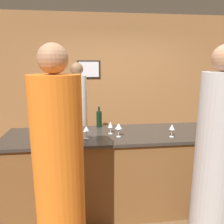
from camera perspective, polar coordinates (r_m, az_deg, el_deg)
The scene contains 13 objects.
ground_plane at distance 3.20m, azimuth 6.00°, elevation -23.02°, with size 14.00×14.00×0.00m, color brown.
back_wall at distance 4.47m, azimuth 1.13°, elevation 6.62°, with size 8.00×0.08×2.80m.
bar_counter at distance 2.94m, azimuth 6.24°, elevation -14.87°, with size 3.23×0.77×1.02m.
bartender at distance 3.50m, azimuth -8.73°, elevation -3.72°, with size 0.29×0.29×1.88m.
guest_0 at distance 1.91m, azimuth -13.50°, elevation -17.04°, with size 0.40×0.40×2.01m.
guest_1 at distance 2.28m, azimuth 25.13°, elevation -12.42°, with size 0.36×0.36×2.02m.
wine_bottle_0 at distance 2.95m, azimuth -3.39°, elevation -1.79°, with size 0.07×0.07×0.28m.
wine_bottle_1 at distance 2.64m, azimuth -12.13°, elevation -3.63°, with size 0.07×0.07×0.30m.
wine_glass_0 at distance 2.50m, azimuth -19.85°, elevation -4.69°, with size 0.08×0.08×0.17m.
wine_glass_1 at distance 2.54m, azimuth 1.74°, elevation -3.78°, with size 0.08×0.08×0.16m.
wine_glass_2 at distance 2.50m, azimuth -6.75°, elevation -4.47°, with size 0.07×0.07×0.15m.
wine_glass_3 at distance 2.64m, azimuth 15.41°, elevation -3.94°, with size 0.06×0.06×0.15m.
wine_glass_6 at distance 2.66m, azimuth -0.43°, elevation -3.39°, with size 0.06×0.06×0.15m.
Camera 1 is at (-0.61, -2.54, 1.86)m, focal length 35.00 mm.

